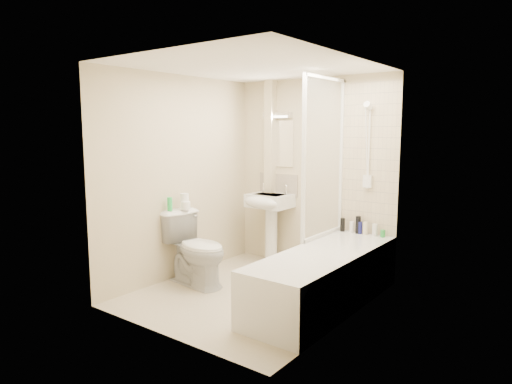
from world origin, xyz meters
The scene contains 26 objects.
floor centered at (0.00, 0.00, 0.00)m, with size 2.50×2.50×0.00m, color beige.
wall_back centered at (0.00, 1.25, 1.20)m, with size 2.20×0.02×2.40m, color beige.
wall_left centered at (-1.10, 0.00, 1.20)m, with size 0.02×2.50×2.40m, color beige.
wall_right centered at (1.10, 0.00, 1.20)m, with size 0.02×2.50×2.40m, color beige.
ceiling centered at (0.00, 0.00, 2.40)m, with size 2.20×2.50×0.02m, color white.
tile_back centered at (0.75, 1.24, 1.42)m, with size 0.70×0.01×1.75m, color beige.
tile_right centered at (1.09, 0.20, 1.42)m, with size 0.01×2.10×1.75m, color beige.
pipe_boxing centered at (-0.62, 1.19, 1.20)m, with size 0.12×0.12×2.40m, color beige.
splashback centered at (-0.52, 1.24, 1.03)m, with size 0.60×0.01×0.30m, color beige.
mirror centered at (-0.52, 1.24, 1.58)m, with size 0.46×0.01×0.60m, color white.
strip_light centered at (-0.52, 1.22, 1.95)m, with size 0.42×0.07×0.07m, color silver.
bathtub centered at (0.75, 0.20, 0.29)m, with size 0.70×2.10×0.55m.
shower_screen centered at (0.40, 0.80, 1.45)m, with size 0.04×0.92×1.80m.
shower_fixture centered at (0.75, 1.19, 1.55)m, with size 0.10×0.16×0.99m.
pedestal_sink centered at (-0.52, 1.01, 0.74)m, with size 0.55×0.50×1.06m.
bottle_black_a centered at (0.47, 1.16, 0.63)m, with size 0.06×0.06×0.16m, color black.
bottle_white_a centered at (0.59, 1.16, 0.62)m, with size 0.05×0.05×0.13m, color white.
bottle_black_b centered at (0.67, 1.16, 0.65)m, with size 0.06×0.06×0.21m, color black.
bottle_blue centered at (0.70, 1.16, 0.62)m, with size 0.05×0.05×0.14m, color navy.
bottle_cream centered at (0.76, 1.16, 0.62)m, with size 0.06×0.06×0.15m, color beige.
bottle_white_b centered at (0.88, 1.16, 0.62)m, with size 0.06×0.06×0.14m, color white.
bottle_green centered at (0.98, 1.16, 0.59)m, with size 0.05×0.05×0.08m, color green.
toilet centered at (-0.72, -0.13, 0.42)m, with size 0.87×0.56×0.84m, color white.
toilet_roll_lower centered at (-0.93, -0.07, 0.89)m, with size 0.11×0.11×0.10m, color white.
toilet_roll_upper centered at (-0.98, -0.04, 0.98)m, with size 0.10×0.10×0.09m, color white.
green_bottle centered at (-1.02, -0.24, 0.92)m, with size 0.06×0.06×0.16m, color green.
Camera 1 is at (2.86, -3.77, 1.77)m, focal length 32.00 mm.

